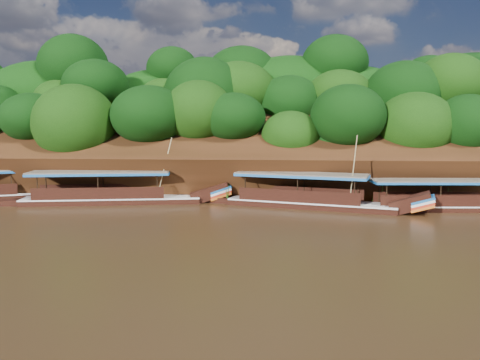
{
  "coord_description": "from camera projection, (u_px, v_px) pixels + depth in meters",
  "views": [
    {
      "loc": [
        -1.0,
        -30.19,
        6.6
      ],
      "look_at": [
        -3.88,
        7.0,
        2.19
      ],
      "focal_mm": 35.0,
      "sensor_mm": 36.0,
      "label": 1
    }
  ],
  "objects": [
    {
      "name": "ground",
      "position": [
        291.0,
        226.0,
        30.59
      ],
      "size": [
        160.0,
        160.0,
        0.0
      ],
      "primitive_type": "plane",
      "color": "black",
      "rests_on": "ground"
    },
    {
      "name": "riverbank",
      "position": [
        285.0,
        167.0,
        52.87
      ],
      "size": [
        120.0,
        30.06,
        19.4
      ],
      "color": "black",
      "rests_on": "ground"
    },
    {
      "name": "boat_0",
      "position": [
        455.0,
        204.0,
        36.19
      ],
      "size": [
        14.86,
        3.14,
        6.58
      ],
      "rotation": [
        0.0,
        0.0,
        0.07
      ],
      "color": "black",
      "rests_on": "ground"
    },
    {
      "name": "boat_1",
      "position": [
        321.0,
        200.0,
        37.19
      ],
      "size": [
        15.88,
        6.58,
        6.36
      ],
      "rotation": [
        0.0,
        0.0,
        -0.28
      ],
      "color": "black",
      "rests_on": "ground"
    },
    {
      "name": "boat_2",
      "position": [
        123.0,
        196.0,
        39.59
      ],
      "size": [
        17.54,
        5.21,
        6.05
      ],
      "rotation": [
        0.0,
        0.0,
        0.17
      ],
      "color": "black",
      "rests_on": "ground"
    },
    {
      "name": "reeds",
      "position": [
        252.0,
        192.0,
        39.99
      ],
      "size": [
        48.39,
        2.47,
        1.94
      ],
      "color": "#265816",
      "rests_on": "ground"
    }
  ]
}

